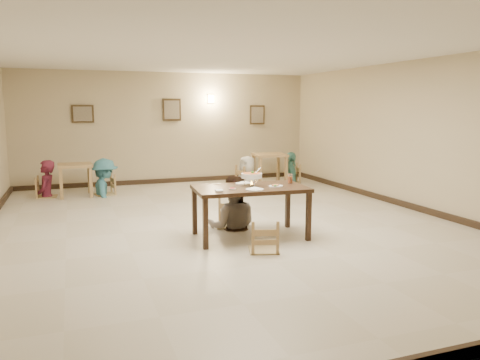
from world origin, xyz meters
name	(u,v)px	position (x,y,z in m)	size (l,w,h in m)	color
floor	(225,224)	(0.00, 0.00, 0.00)	(10.00, 10.00, 0.00)	beige
ceiling	(225,51)	(0.00, 0.00, 3.00)	(10.00, 10.00, 0.00)	silver
wall_back	(168,128)	(0.00, 5.00, 1.50)	(10.00, 10.00, 0.00)	tan
wall_front	(435,183)	(0.00, -5.00, 1.50)	(10.00, 10.00, 0.00)	tan
wall_right	(413,135)	(4.00, 0.00, 1.50)	(10.00, 10.00, 0.00)	tan
baseboard_back	(170,181)	(0.00, 4.97, 0.06)	(8.00, 0.06, 0.12)	black
baseboard_right	(408,205)	(3.97, 0.00, 0.06)	(0.06, 10.00, 0.12)	black
picture_a	(83,114)	(-2.20, 4.96, 1.90)	(0.55, 0.04, 0.45)	#342615
picture_b	(172,110)	(0.10, 4.96, 2.00)	(0.50, 0.04, 0.60)	#342615
picture_c	(257,115)	(2.60, 4.96, 1.85)	(0.45, 0.04, 0.55)	#342615
wall_sconce	(211,99)	(1.20, 4.96, 2.30)	(0.16, 0.05, 0.22)	#FFD88C
main_table	(250,192)	(0.11, -0.93, 0.74)	(1.81, 1.10, 0.82)	#342115
chair_far	(229,201)	(0.02, -0.15, 0.45)	(0.42, 0.42, 0.90)	tan
chair_near	(264,221)	(0.04, -1.68, 0.45)	(0.42, 0.42, 0.90)	tan
main_diner	(232,176)	(0.05, -0.25, 0.90)	(0.88, 0.68, 1.81)	gray
curry_warmer	(252,176)	(0.14, -0.92, 0.99)	(0.37, 0.33, 0.29)	silver
rice_plate_far	(244,183)	(0.10, -0.67, 0.84)	(0.29, 0.29, 0.07)	white
rice_plate_near	(255,189)	(0.06, -1.26, 0.84)	(0.27, 0.27, 0.06)	white
fried_plate	(276,186)	(0.48, -1.09, 0.84)	(0.23, 0.23, 0.05)	white
chili_dish	(232,189)	(-0.24, -1.07, 0.83)	(0.11, 0.11, 0.02)	white
napkin_cutlery	(219,191)	(-0.48, -1.18, 0.83)	(0.16, 0.22, 0.03)	white
drink_glass	(290,179)	(0.85, -0.86, 0.89)	(0.08, 0.08, 0.16)	white
bg_table_left	(75,170)	(-2.46, 3.76, 0.62)	(0.78, 0.78, 0.76)	#A78352
bg_table_right	(270,159)	(2.50, 3.79, 0.69)	(0.93, 0.93, 0.83)	#A78352
bg_chair_ll	(46,178)	(-3.11, 3.83, 0.46)	(0.43, 0.43, 0.92)	tan
bg_chair_lr	(104,175)	(-1.81, 3.70, 0.46)	(0.44, 0.44, 0.93)	tan
bg_chair_rl	(247,166)	(1.84, 3.75, 0.52)	(0.49, 0.49, 1.04)	tan
bg_chair_rr	(291,165)	(3.16, 3.84, 0.49)	(0.46, 0.46, 0.99)	tan
bg_diner_a	(45,160)	(-3.11, 3.83, 0.86)	(0.63, 0.41, 1.72)	#59192C
bg_diner_b	(104,159)	(-1.81, 3.70, 0.87)	(1.12, 0.64, 1.74)	teal
bg_diner_c	(247,156)	(1.84, 3.75, 0.79)	(0.77, 0.50, 1.58)	silver
bg_diner_d	(291,152)	(3.16, 3.84, 0.85)	(1.00, 0.42, 1.71)	teal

